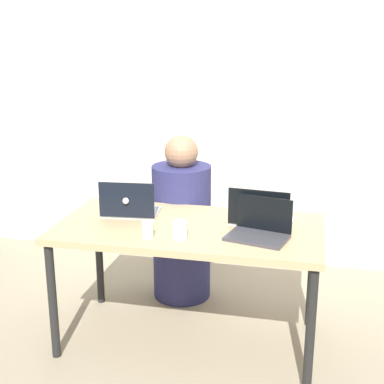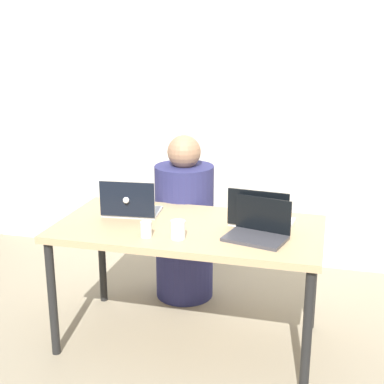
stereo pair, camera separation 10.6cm
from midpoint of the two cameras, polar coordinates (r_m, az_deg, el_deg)
name	(u,v)px [view 2 (the right image)]	position (r m, az deg, el deg)	size (l,w,h in m)	color
ground_plane	(189,339)	(3.42, 0.57, -15.43)	(12.00, 12.00, 0.00)	gray
back_wall	(233,121)	(4.30, 5.15, 7.60)	(4.50, 0.10, 2.31)	beige
desk	(189,236)	(3.12, 0.61, -4.77)	(1.53, 0.79, 0.74)	tan
person_at_center	(184,227)	(3.74, 0.00, -3.74)	(0.51, 0.51, 1.16)	navy
laptop_front_right	(258,230)	(2.92, 8.09, -4.03)	(0.36, 0.29, 0.21)	#38383E
laptop_back_left	(131,207)	(3.27, -5.62, -1.64)	(0.35, 0.28, 0.23)	#B1B5B9
laptop_back_right	(261,217)	(3.11, 8.31, -2.70)	(0.37, 0.29, 0.23)	silver
water_glass_left	(146,230)	(2.92, -3.87, -4.10)	(0.06, 0.06, 0.09)	silver
water_glass_center	(179,231)	(2.88, -0.37, -4.18)	(0.08, 0.08, 0.10)	white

